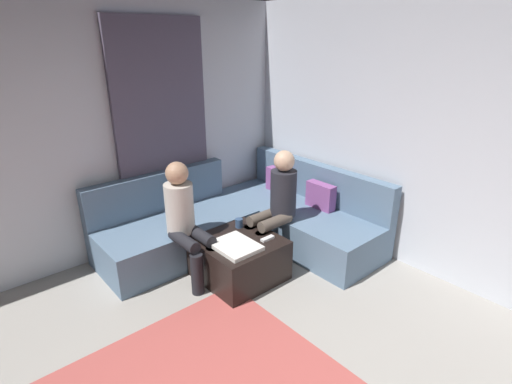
# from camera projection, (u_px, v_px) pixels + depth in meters

# --- Properties ---
(wall_back) EXTENTS (6.00, 0.12, 2.70)m
(wall_back) POSITION_uv_depth(u_px,v_px,m) (494.00, 154.00, 3.40)
(wall_back) COLOR silver
(wall_back) RESTS_ON ground_plane
(wall_left) EXTENTS (0.12, 6.00, 2.70)m
(wall_left) POSITION_uv_depth(u_px,v_px,m) (32.00, 145.00, 3.67)
(wall_left) COLOR silver
(wall_left) RESTS_ON ground_plane
(curtain_panel) EXTENTS (0.06, 1.10, 2.50)m
(curtain_panel) POSITION_uv_depth(u_px,v_px,m) (163.00, 136.00, 4.43)
(curtain_panel) COLOR #595166
(curtain_panel) RESTS_ON ground_plane
(sectional_couch) EXTENTS (2.10, 2.55, 0.87)m
(sectional_couch) POSITION_uv_depth(u_px,v_px,m) (247.00, 221.00, 4.61)
(sectional_couch) COLOR slate
(sectional_couch) RESTS_ON ground_plane
(ottoman) EXTENTS (0.76, 0.76, 0.42)m
(ottoman) POSITION_uv_depth(u_px,v_px,m) (239.00, 258.00, 3.98)
(ottoman) COLOR black
(ottoman) RESTS_ON ground_plane
(folded_blanket) EXTENTS (0.44, 0.36, 0.04)m
(folded_blanket) POSITION_uv_depth(u_px,v_px,m) (236.00, 246.00, 3.75)
(folded_blanket) COLOR white
(folded_blanket) RESTS_ON ottoman
(coffee_mug) EXTENTS (0.08, 0.08, 0.10)m
(coffee_mug) POSITION_uv_depth(u_px,v_px,m) (239.00, 223.00, 4.15)
(coffee_mug) COLOR #334C72
(coffee_mug) RESTS_ON ottoman
(game_remote) EXTENTS (0.05, 0.15, 0.02)m
(game_remote) POSITION_uv_depth(u_px,v_px,m) (268.00, 239.00, 3.91)
(game_remote) COLOR white
(game_remote) RESTS_ON ottoman
(person_on_couch_back) EXTENTS (0.30, 0.60, 1.20)m
(person_on_couch_back) POSITION_uv_depth(u_px,v_px,m) (277.00, 202.00, 4.20)
(person_on_couch_back) COLOR brown
(person_on_couch_back) RESTS_ON ground_plane
(person_on_couch_side) EXTENTS (0.60, 0.30, 1.20)m
(person_on_couch_side) POSITION_uv_depth(u_px,v_px,m) (185.00, 218.00, 3.82)
(person_on_couch_side) COLOR black
(person_on_couch_side) RESTS_ON ground_plane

